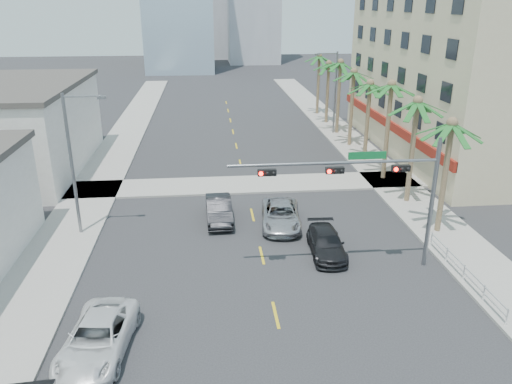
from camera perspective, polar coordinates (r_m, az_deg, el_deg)
The scene contains 22 objects.
ground at distance 21.27m, azimuth 3.82°, elevation -19.96°, with size 260.00×260.00×0.00m, color #262628.
sidewalk_right at distance 41.21m, azimuth 15.90°, elevation 0.44°, with size 4.00×120.00×0.15m, color gray.
sidewalk_left at distance 39.47m, azimuth -18.61°, elevation -0.77°, with size 4.00×120.00×0.15m, color gray.
sidewalk_cross at distance 40.39m, azimuth -1.21°, elevation 0.85°, with size 80.00×4.00×0.15m, color gray.
building_right at distance 52.57m, azimuth 23.20°, elevation 12.24°, with size 15.25×28.00×15.00m.
building_left_far at distance 47.99m, azimuth -25.92°, elevation 6.38°, with size 11.00×18.00×7.20m, color beige.
traffic_signal_mast at distance 26.84m, azimuth 13.58°, elevation 1.04°, with size 11.12×0.54×7.20m.
palm_tree_0 at distance 32.13m, azimuth 21.50°, elevation 7.18°, with size 4.80×4.80×7.80m.
palm_tree_1 at distance 36.67m, azimuth 18.00°, elevation 9.71°, with size 4.80×4.80×8.16m.
palm_tree_2 at distance 41.36m, azimuth 15.24°, elevation 11.65°, with size 4.80×4.80×8.52m.
palm_tree_3 at distance 46.31m, azimuth 12.92°, elevation 11.89°, with size 4.80×4.80×7.80m.
palm_tree_4 at distance 51.18m, azimuth 11.13°, elevation 13.23°, with size 4.80×4.80×8.16m.
palm_tree_5 at distance 56.10m, azimuth 9.64°, elevation 14.32°, with size 4.80×4.80×8.52m.
palm_tree_6 at distance 61.19m, azimuth 8.32°, elevation 14.26°, with size 4.80×4.80×7.80m.
palm_tree_7 at distance 66.18m, azimuth 7.25°, elevation 15.10°, with size 4.80×4.80×8.16m.
streetlight_left at distance 32.16m, azimuth -20.04°, elevation 3.63°, with size 2.55×0.25×9.00m.
streetlight_right at distance 56.31m, azimuth 8.87°, elevation 11.59°, with size 2.55×0.25×9.00m.
guardrail at distance 28.75m, azimuth 22.71°, elevation -8.29°, with size 0.08×8.08×1.00m.
car_parked_far at distance 22.72m, azimuth -17.64°, elevation -15.59°, with size 2.52×5.46×1.52m, color silver.
car_lane_left at distance 33.77m, azimuth -4.26°, elevation -2.03°, with size 1.67×4.78×1.58m, color black.
car_lane_center at distance 32.99m, azimuth 2.86°, elevation -2.65°, with size 2.49×5.40×1.50m, color #B0AFB4.
car_lane_right at distance 29.65m, azimuth 8.05°, elevation -5.83°, with size 1.90×4.68×1.36m, color black.
Camera 1 is at (-2.92, -15.85, 13.89)m, focal length 35.00 mm.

